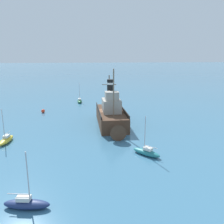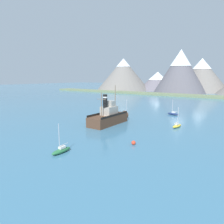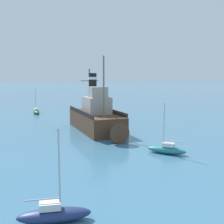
{
  "view_description": "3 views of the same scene",
  "coord_description": "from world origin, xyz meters",
  "px_view_note": "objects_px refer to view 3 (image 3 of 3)",
  "views": [
    {
      "loc": [
        3.86,
        40.52,
        12.14
      ],
      "look_at": [
        -0.72,
        1.96,
        2.57
      ],
      "focal_mm": 38.0,
      "sensor_mm": 36.0,
      "label": 1
    },
    {
      "loc": [
        29.48,
        -39.74,
        12.05
      ],
      "look_at": [
        -2.04,
        4.3,
        2.54
      ],
      "focal_mm": 32.0,
      "sensor_mm": 36.0,
      "label": 2
    },
    {
      "loc": [
        10.85,
        36.85,
        7.51
      ],
      "look_at": [
        -1.71,
        4.29,
        2.93
      ],
      "focal_mm": 45.0,
      "sensor_mm": 36.0,
      "label": 3
    }
  ],
  "objects_px": {
    "old_tugboat": "(97,118)",
    "sailboat_green": "(36,111)",
    "sailboat_teal": "(166,149)",
    "sailboat_navy": "(54,214)"
  },
  "relations": [
    {
      "from": "old_tugboat",
      "to": "sailboat_green",
      "type": "height_order",
      "value": "old_tugboat"
    },
    {
      "from": "old_tugboat",
      "to": "sailboat_teal",
      "type": "xyz_separation_m",
      "value": [
        -2.82,
        12.89,
        -1.4
      ]
    },
    {
      "from": "old_tugboat",
      "to": "sailboat_teal",
      "type": "relative_size",
      "value": 2.94
    },
    {
      "from": "old_tugboat",
      "to": "sailboat_navy",
      "type": "distance_m",
      "value": 23.79
    },
    {
      "from": "old_tugboat",
      "to": "sailboat_navy",
      "type": "xyz_separation_m",
      "value": [
        9.45,
        21.79,
        -1.4
      ]
    },
    {
      "from": "sailboat_navy",
      "to": "sailboat_teal",
      "type": "bearing_deg",
      "value": -144.05
    },
    {
      "from": "old_tugboat",
      "to": "sailboat_teal",
      "type": "distance_m",
      "value": 13.27
    },
    {
      "from": "sailboat_navy",
      "to": "sailboat_green",
      "type": "xyz_separation_m",
      "value": [
        -3.66,
        -42.75,
        0.0
      ]
    },
    {
      "from": "sailboat_navy",
      "to": "old_tugboat",
      "type": "bearing_deg",
      "value": -113.44
    },
    {
      "from": "sailboat_green",
      "to": "old_tugboat",
      "type": "bearing_deg",
      "value": 105.45
    }
  ]
}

